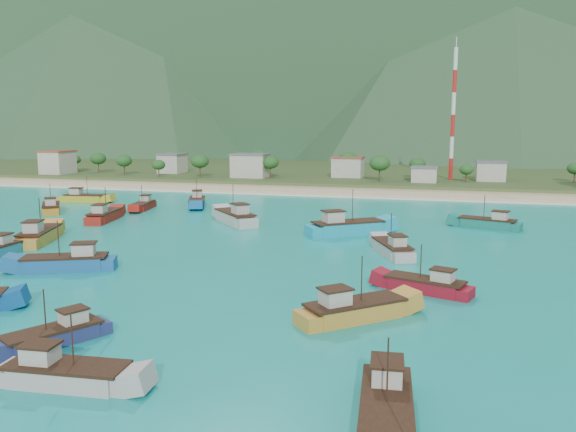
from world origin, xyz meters
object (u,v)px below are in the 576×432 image
(boat_7, at_px, (55,337))
(boat_19, at_px, (386,410))
(boat_2, at_px, (143,206))
(boat_16, at_px, (426,287))
(boat_5, at_px, (392,249))
(boat_1, at_px, (105,216))
(boat_15, at_px, (353,312))
(boat_11, at_px, (39,236))
(radio_tower, at_px, (453,115))
(boat_9, at_px, (235,218))
(boat_23, at_px, (51,209))
(boat_3, at_px, (67,264))
(boat_20, at_px, (488,224))
(boat_17, at_px, (197,203))
(boat_13, at_px, (347,228))
(boat_25, at_px, (65,376))
(boat_10, at_px, (84,199))

(boat_7, xyz_separation_m, boat_19, (27.52, -5.04, 0.15))
(boat_2, relative_size, boat_16, 1.03)
(boat_16, bearing_deg, boat_5, 35.62)
(boat_1, distance_m, boat_15, 68.93)
(boat_11, relative_size, boat_15, 1.24)
(radio_tower, bearing_deg, boat_9, -115.03)
(boat_1, height_order, boat_16, boat_1)
(boat_19, xyz_separation_m, boat_23, (-76.10, 66.10, 0.07))
(boat_5, distance_m, boat_9, 35.37)
(boat_3, height_order, boat_20, boat_3)
(boat_2, bearing_deg, radio_tower, -143.65)
(radio_tower, bearing_deg, boat_11, -119.99)
(boat_17, bearing_deg, boat_1, 46.55)
(boat_13, bearing_deg, boat_20, 82.16)
(radio_tower, distance_m, boat_23, 115.75)
(boat_3, relative_size, boat_19, 1.12)
(boat_17, bearing_deg, boat_25, 86.26)
(boat_10, relative_size, boat_19, 1.09)
(boat_3, bearing_deg, boat_23, 16.51)
(radio_tower, relative_size, boat_25, 4.03)
(radio_tower, bearing_deg, boat_7, -102.76)
(boat_17, bearing_deg, boat_7, 83.92)
(boat_5, bearing_deg, boat_25, -135.40)
(boat_3, height_order, boat_10, boat_3)
(boat_5, relative_size, boat_25, 1.10)
(boat_10, relative_size, boat_11, 0.90)
(boat_5, relative_size, boat_16, 1.09)
(boat_1, xyz_separation_m, boat_17, (8.64, 22.71, -0.02))
(boat_15, height_order, boat_20, boat_15)
(boat_10, xyz_separation_m, boat_25, (57.51, -83.21, -0.17))
(boat_3, distance_m, boat_11, 20.47)
(boat_17, bearing_deg, boat_20, 146.72)
(boat_11, xyz_separation_m, boat_19, (57.26, -39.51, -0.21))
(boat_7, distance_m, boat_9, 59.09)
(boat_16, relative_size, boat_19, 0.95)
(boat_20, bearing_deg, boat_2, 104.77)
(boat_23, relative_size, boat_25, 1.09)
(boat_1, height_order, boat_20, boat_1)
(boat_20, bearing_deg, boat_15, -177.77)
(boat_17, distance_m, boat_23, 30.39)
(boat_10, distance_m, boat_23, 16.33)
(boat_19, xyz_separation_m, boat_25, (-21.92, -1.13, -0.07))
(boat_15, distance_m, boat_16, 12.50)
(boat_13, xyz_separation_m, boat_25, (-9.44, -59.65, -0.42))
(boat_10, xyz_separation_m, boat_23, (3.33, -15.99, -0.02))
(boat_9, xyz_separation_m, boat_15, (29.37, -46.34, -0.23))
(boat_7, relative_size, boat_10, 0.79)
(radio_tower, bearing_deg, boat_20, -85.43)
(boat_7, bearing_deg, boat_15, -122.65)
(boat_20, relative_size, boat_23, 1.06)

